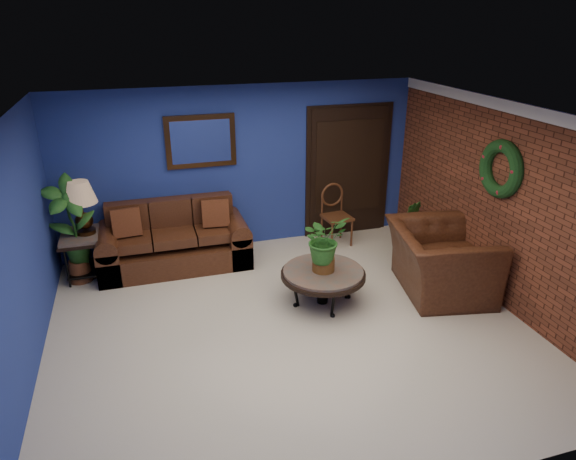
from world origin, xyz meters
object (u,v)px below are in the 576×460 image
object	(u,v)px
coffee_table	(323,274)
table_lamp	(81,201)
end_table	(88,243)
armchair	(440,261)
sofa	(174,244)
side_chair	(335,210)

from	to	relation	value
coffee_table	table_lamp	distance (m)	3.38
end_table	armchair	xyz separation A→B (m)	(4.45, -1.79, -0.06)
armchair	sofa	bearing A→B (deg)	71.97
coffee_table	side_chair	bearing A→B (deg)	63.98
coffee_table	armchair	xyz separation A→B (m)	(1.58, -0.15, 0.04)
table_lamp	side_chair	bearing A→B (deg)	1.10
table_lamp	coffee_table	bearing A→B (deg)	-29.75
table_lamp	armchair	xyz separation A→B (m)	(4.45, -1.79, -0.67)
coffee_table	side_chair	xyz separation A→B (m)	(0.84, 1.71, 0.15)
sofa	table_lamp	world-z (taller)	table_lamp
coffee_table	armchair	size ratio (longest dim) A/B	0.79
sofa	armchair	distance (m)	3.76
sofa	end_table	distance (m)	1.18
side_chair	armchair	size ratio (longest dim) A/B	0.72
end_table	table_lamp	world-z (taller)	table_lamp
table_lamp	side_chair	size ratio (longest dim) A/B	0.74
coffee_table	end_table	size ratio (longest dim) A/B	1.51
sofa	end_table	bearing A→B (deg)	-178.50
side_chair	sofa	bearing A→B (deg)	174.34
sofa	side_chair	distance (m)	2.55
end_table	side_chair	bearing A→B (deg)	1.10
sofa	end_table	size ratio (longest dim) A/B	3.01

